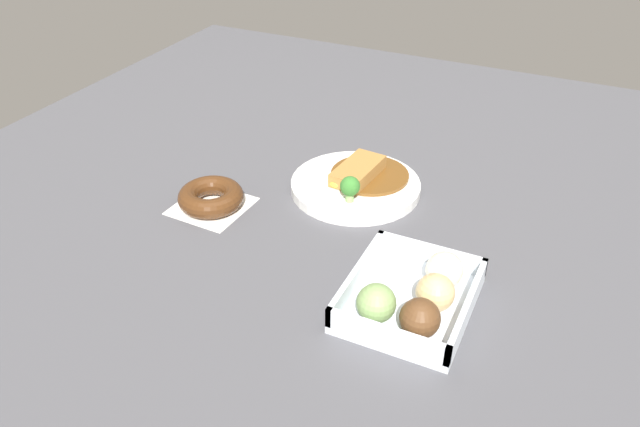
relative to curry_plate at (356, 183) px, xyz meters
The scene contains 4 objects.
ground_plane 0.08m from the curry_plate, 169.41° to the right, with size 1.60×1.60×0.00m, color #4C4C51.
curry_plate is the anchor object (origin of this frame).
donut_box 0.33m from the curry_plate, 143.42° to the right, with size 0.20×0.17×0.07m.
chocolate_ring_donut 0.26m from the curry_plate, 127.29° to the left, with size 0.13×0.13×0.04m.
Camera 1 is at (-0.82, -0.34, 0.59)m, focal length 35.05 mm.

